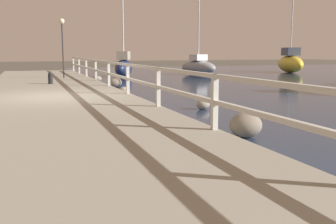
% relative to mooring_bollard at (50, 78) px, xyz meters
% --- Properties ---
extents(ground_plane, '(120.00, 120.00, 0.00)m').
position_rel_mooring_bollard_xyz_m(ground_plane, '(-0.09, -5.05, -0.59)').
color(ground_plane, '#4C473D').
extents(dock_walkway, '(4.80, 36.00, 0.33)m').
position_rel_mooring_bollard_xyz_m(dock_walkway, '(-0.09, -5.05, -0.42)').
color(dock_walkway, gray).
rests_on(dock_walkway, ground).
extents(railing, '(0.10, 32.50, 1.01)m').
position_rel_mooring_bollard_xyz_m(railing, '(2.21, -5.05, 0.43)').
color(railing, beige).
rests_on(railing, dock_walkway).
extents(boulder_near_dock, '(0.41, 0.37, 0.31)m').
position_rel_mooring_bollard_xyz_m(boulder_near_dock, '(4.00, -7.14, -0.43)').
color(boulder_near_dock, gray).
rests_on(boulder_near_dock, ground).
extents(boulder_mid_strip, '(0.37, 0.34, 0.28)m').
position_rel_mooring_bollard_xyz_m(boulder_mid_strip, '(2.82, -1.86, -0.45)').
color(boulder_mid_strip, gray).
rests_on(boulder_mid_strip, ground).
extents(boulder_upstream, '(0.43, 0.39, 0.32)m').
position_rel_mooring_bollard_xyz_m(boulder_upstream, '(2.90, 5.05, -0.43)').
color(boulder_upstream, gray).
rests_on(boulder_upstream, ground).
extents(boulder_downstream, '(0.68, 0.61, 0.51)m').
position_rel_mooring_bollard_xyz_m(boulder_downstream, '(3.19, -10.99, -0.34)').
color(boulder_downstream, slate).
rests_on(boulder_downstream, ground).
extents(boulder_far_strip, '(0.65, 0.58, 0.49)m').
position_rel_mooring_bollard_xyz_m(boulder_far_strip, '(3.04, 0.89, -0.35)').
color(boulder_far_strip, slate).
rests_on(boulder_far_strip, ground).
extents(mooring_bollard, '(0.20, 0.20, 0.51)m').
position_rel_mooring_bollard_xyz_m(mooring_bollard, '(0.00, 0.00, 0.00)').
color(mooring_bollard, black).
rests_on(mooring_bollard, dock_walkway).
extents(dock_lamp, '(0.28, 0.28, 3.11)m').
position_rel_mooring_bollard_xyz_m(dock_lamp, '(0.90, 3.82, 2.13)').
color(dock_lamp, '#2D2D33').
rests_on(dock_lamp, dock_walkway).
extents(sailboat_gray, '(2.44, 3.72, 6.08)m').
position_rel_mooring_bollard_xyz_m(sailboat_gray, '(11.09, 9.12, 0.03)').
color(sailboat_gray, gray).
rests_on(sailboat_gray, water_surface).
extents(sailboat_navy, '(2.18, 3.19, 6.92)m').
position_rel_mooring_bollard_xyz_m(sailboat_navy, '(5.26, 8.47, 0.14)').
color(sailboat_navy, '#192347').
rests_on(sailboat_navy, water_surface).
extents(sailboat_yellow, '(2.94, 5.04, 6.94)m').
position_rel_mooring_bollard_xyz_m(sailboat_yellow, '(19.57, 9.55, 0.24)').
color(sailboat_yellow, gold).
rests_on(sailboat_yellow, water_surface).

